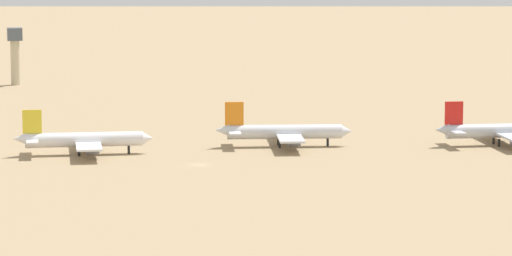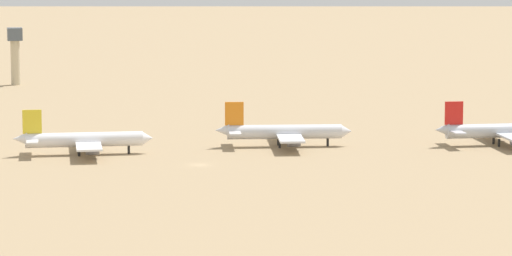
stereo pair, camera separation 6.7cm
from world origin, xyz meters
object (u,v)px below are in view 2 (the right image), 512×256
(parked_jet_red_4, at_px, (500,131))
(control_tower, at_px, (15,50))
(parked_jet_yellow_2, at_px, (83,140))
(parked_jet_orange_3, at_px, (283,132))

(parked_jet_red_4, distance_m, control_tower, 203.81)
(parked_jet_yellow_2, distance_m, control_tower, 161.67)
(parked_jet_yellow_2, xyz_separation_m, parked_jet_red_4, (105.55, -7.78, 0.06))
(parked_jet_yellow_2, height_order, control_tower, control_tower)
(parked_jet_red_4, height_order, control_tower, control_tower)
(parked_jet_yellow_2, height_order, parked_jet_red_4, parked_jet_red_4)
(parked_jet_orange_3, height_order, parked_jet_red_4, parked_jet_orange_3)
(parked_jet_red_4, relative_size, control_tower, 1.73)
(parked_jet_yellow_2, bearing_deg, parked_jet_orange_3, 6.30)
(parked_jet_orange_3, relative_size, control_tower, 1.73)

